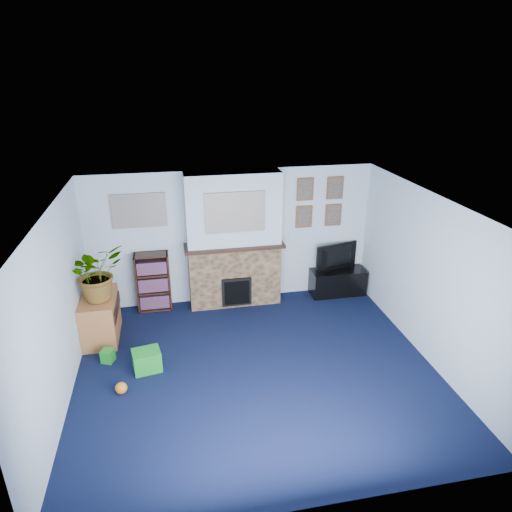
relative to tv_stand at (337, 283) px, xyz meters
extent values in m
cube|color=black|center=(-1.95, -2.03, -0.23)|extent=(5.00, 4.50, 0.01)
cube|color=white|center=(-1.95, -2.03, 2.17)|extent=(5.00, 4.50, 0.01)
cube|color=silver|center=(-1.95, 0.22, 0.97)|extent=(5.00, 0.04, 2.40)
cube|color=silver|center=(-1.95, -4.28, 0.97)|extent=(5.00, 0.04, 2.40)
cube|color=silver|center=(-4.45, -2.03, 0.97)|extent=(0.04, 4.50, 2.40)
cube|color=silver|center=(0.55, -2.03, 0.97)|extent=(0.04, 4.50, 2.40)
cube|color=brown|center=(-1.95, 0.02, 0.33)|extent=(1.60, 0.40, 1.10)
cube|color=brown|center=(-1.95, 0.02, 1.52)|extent=(1.60, 0.40, 1.30)
cube|color=brown|center=(-1.95, -0.01, 0.90)|extent=(1.72, 0.50, 0.05)
cube|color=brown|center=(-1.95, -0.19, 0.10)|extent=(0.52, 0.08, 0.52)
cube|color=brown|center=(-1.95, -0.23, 0.09)|extent=(0.44, 0.02, 0.44)
cube|color=gray|center=(-1.95, -0.19, 1.55)|extent=(1.00, 0.03, 0.68)
cube|color=gray|center=(-3.50, 0.21, 1.55)|extent=(0.90, 0.03, 0.58)
cube|color=brown|center=(-0.65, 0.20, 1.77)|extent=(0.30, 0.03, 0.40)
cube|color=brown|center=(-0.10, 0.20, 1.77)|extent=(0.30, 0.03, 0.40)
cube|color=brown|center=(-0.65, 0.20, 1.27)|extent=(0.30, 0.03, 0.40)
cube|color=brown|center=(-0.10, 0.20, 1.27)|extent=(0.30, 0.03, 0.40)
cube|color=black|center=(0.00, 0.00, 0.00)|extent=(1.02, 0.43, 0.48)
imported|color=black|center=(0.00, 0.02, 0.50)|extent=(0.85, 0.31, 0.49)
cube|color=black|center=(-3.37, 0.20, 0.30)|extent=(0.58, 0.02, 1.05)
cube|color=black|center=(-3.65, 0.07, 0.30)|extent=(0.03, 0.28, 1.05)
cube|color=black|center=(-3.10, 0.07, 0.30)|extent=(0.03, 0.28, 1.05)
cube|color=black|center=(-3.37, 0.07, -0.21)|extent=(0.56, 0.28, 0.03)
cube|color=black|center=(-3.37, 0.07, 0.12)|extent=(0.56, 0.28, 0.03)
cube|color=black|center=(-3.37, 0.07, 0.46)|extent=(0.56, 0.28, 0.03)
cube|color=black|center=(-3.37, 0.07, 0.81)|extent=(0.56, 0.28, 0.03)
cube|color=black|center=(-3.37, 0.06, -0.05)|extent=(0.50, 0.22, 0.24)
cube|color=black|center=(-3.37, 0.06, 0.27)|extent=(0.50, 0.22, 0.24)
cube|color=black|center=(-3.37, 0.06, 0.59)|extent=(0.50, 0.22, 0.22)
cube|color=#A46334|center=(-4.19, -0.71, 0.12)|extent=(0.51, 0.92, 0.72)
imported|color=#26661E|center=(-4.14, -0.76, 0.92)|extent=(1.02, 1.00, 0.86)
cube|color=gold|center=(-2.00, -0.03, 1.00)|extent=(0.10, 0.06, 0.14)
cylinder|color=#B2BFC6|center=(-1.67, -0.03, 1.01)|extent=(0.05, 0.05, 0.15)
sphere|color=gray|center=(-2.45, -0.03, 0.99)|extent=(0.12, 0.12, 0.12)
cylinder|color=#198C26|center=(-1.24, -0.03, 0.99)|extent=(0.07, 0.07, 0.13)
cube|color=#198C26|center=(-3.47, -1.71, -0.09)|extent=(0.43, 0.37, 0.30)
sphere|color=orange|center=(-3.80, -2.17, -0.14)|extent=(0.16, 0.16, 0.16)
cube|color=#198C26|center=(-4.04, -1.41, -0.12)|extent=(0.21, 0.21, 0.20)
cylinder|color=yellow|center=(-4.23, -0.83, -0.16)|extent=(0.35, 0.15, 0.20)
camera|label=1|loc=(-2.99, -7.28, 3.78)|focal=32.00mm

